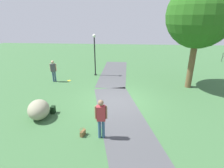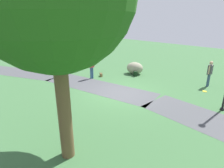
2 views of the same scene
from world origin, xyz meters
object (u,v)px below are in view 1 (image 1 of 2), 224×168
object	(u,v)px
lawn_boulder	(39,109)
woman_with_handbag	(101,116)
large_shade_tree	(200,15)
handbag_on_grass	(83,133)
frisbee_on_grass	(69,81)
lamp_post	(95,51)
backpack_by_boulder	(53,110)
man_near_boulder	(53,70)

from	to	relation	value
lawn_boulder	woman_with_handbag	xyz separation A→B (m)	(1.32, 3.40, 0.57)
large_shade_tree	handbag_on_grass	bearing A→B (deg)	-45.95
woman_with_handbag	frisbee_on_grass	bearing A→B (deg)	-152.47
large_shade_tree	lamp_post	world-z (taller)	large_shade_tree
woman_with_handbag	backpack_by_boulder	xyz separation A→B (m)	(-1.84, -2.90, -0.86)
lamp_post	backpack_by_boulder	xyz separation A→B (m)	(6.73, -1.19, -2.00)
lamp_post	handbag_on_grass	distance (m)	8.80
lamp_post	backpack_by_boulder	bearing A→B (deg)	-10.04
lawn_boulder	backpack_by_boulder	xyz separation A→B (m)	(-0.52, 0.50, -0.29)
woman_with_handbag	lamp_post	bearing A→B (deg)	-168.75
lawn_boulder	backpack_by_boulder	distance (m)	0.78
handbag_on_grass	frisbee_on_grass	world-z (taller)	handbag_on_grass
backpack_by_boulder	large_shade_tree	bearing A→B (deg)	117.69
man_near_boulder	frisbee_on_grass	distance (m)	1.50
lamp_post	man_near_boulder	bearing A→B (deg)	-57.24
frisbee_on_grass	lawn_boulder	bearing A→B (deg)	2.21
lamp_post	woman_with_handbag	size ratio (longest dim) A/B	1.98
lawn_boulder	woman_with_handbag	world-z (taller)	woman_with_handbag
woman_with_handbag	backpack_by_boulder	distance (m)	3.54
large_shade_tree	man_near_boulder	bearing A→B (deg)	-91.87
lawn_boulder	woman_with_handbag	distance (m)	3.69
large_shade_tree	man_near_boulder	xyz separation A→B (m)	(-0.34, -10.32, -3.96)
large_shade_tree	woman_with_handbag	distance (m)	9.31
large_shade_tree	man_near_boulder	distance (m)	11.05
lawn_boulder	woman_with_handbag	bearing A→B (deg)	68.74
lamp_post	woman_with_handbag	distance (m)	8.82
backpack_by_boulder	frisbee_on_grass	bearing A→B (deg)	-172.00
lamp_post	handbag_on_grass	world-z (taller)	lamp_post
lamp_post	lawn_boulder	distance (m)	7.64
handbag_on_grass	large_shade_tree	bearing A→B (deg)	134.05
lamp_post	backpack_by_boulder	world-z (taller)	lamp_post
large_shade_tree	lamp_post	size ratio (longest dim) A/B	2.00
lamp_post	lawn_boulder	xyz separation A→B (m)	(7.25, -1.69, -1.71)
woman_with_handbag	lawn_boulder	bearing A→B (deg)	-111.26
lawn_boulder	handbag_on_grass	size ratio (longest dim) A/B	4.76
lamp_post	woman_with_handbag	bearing A→B (deg)	11.25
handbag_on_grass	backpack_by_boulder	distance (m)	2.72
woman_with_handbag	man_near_boulder	size ratio (longest dim) A/B	1.04
man_near_boulder	woman_with_handbag	bearing A→B (deg)	35.26
lamp_post	backpack_by_boulder	distance (m)	7.12
lawn_boulder	man_near_boulder	bearing A→B (deg)	-166.26
lawn_boulder	man_near_boulder	distance (m)	5.51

